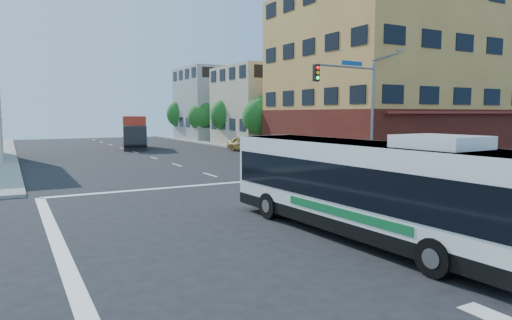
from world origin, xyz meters
TOP-DOWN VIEW (x-y plane):
  - ground at (0.00, 0.00)m, footprint 120.00×120.00m
  - sidewalk_ne at (35.00, 35.00)m, footprint 50.00×50.00m
  - corner_building_ne at (19.99, 18.48)m, footprint 18.10×15.44m
  - building_east_near at (16.98, 33.98)m, footprint 12.06×10.06m
  - building_east_far at (16.98, 47.98)m, footprint 12.06×10.06m
  - signal_mast_ne at (9.08, 10.62)m, footprint 7.91×1.13m
  - street_tree_a at (11.90, 27.92)m, footprint 3.60×3.60m
  - street_tree_b at (11.90, 35.92)m, footprint 3.80×3.80m
  - street_tree_c at (11.90, 43.92)m, footprint 3.40×3.40m
  - street_tree_d at (11.90, 51.92)m, footprint 4.00×4.00m
  - transit_bus at (-1.44, -2.00)m, footprint 2.83×10.74m
  - box_truck at (1.10, 35.82)m, footprint 3.76×7.85m
  - parked_car at (9.76, 27.14)m, footprint 2.74×4.58m

SIDE VIEW (x-z plane):
  - ground at x=0.00m, z-range 0.00..0.00m
  - sidewalk_ne at x=35.00m, z-range 0.00..0.15m
  - parked_car at x=9.76m, z-range 0.00..1.46m
  - transit_bus at x=-1.44m, z-range -0.03..3.11m
  - box_truck at x=1.10m, z-range -0.05..3.35m
  - street_tree_c at x=11.90m, z-range 0.82..6.11m
  - street_tree_a at x=11.90m, z-range 0.83..6.35m
  - street_tree_b at x=11.90m, z-range 0.85..6.65m
  - street_tree_d at x=11.90m, z-range 0.87..6.90m
  - building_east_near at x=16.98m, z-range 0.01..9.01m
  - signal_mast_ne at x=9.08m, z-range 0.95..9.02m
  - building_east_far at x=16.98m, z-range 0.01..10.01m
  - corner_building_ne at x=19.99m, z-range -1.11..12.89m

